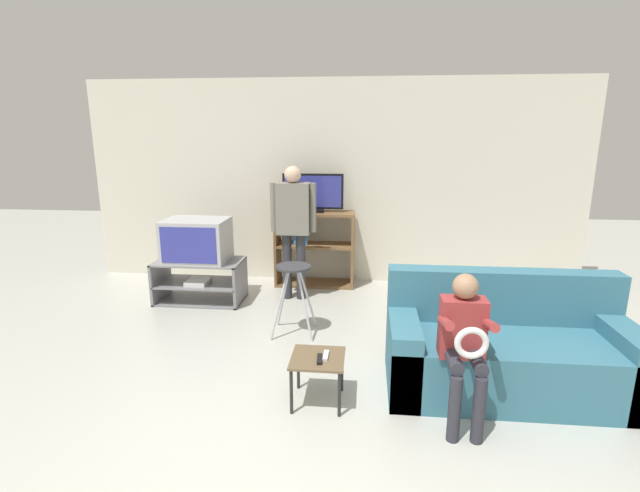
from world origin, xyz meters
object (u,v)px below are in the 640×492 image
object	(u,v)px
folding_stool	(294,279)
couch	(507,352)
remote_control_black	(320,359)
person_standing_adult	(293,220)
television_main	(197,240)
remote_control_white	(326,356)
television_flat	(313,194)
snack_table	(318,363)
media_shelf	(315,248)
person_seated_child	(464,338)
tv_stand	(200,281)

from	to	relation	value
folding_stool	couch	size ratio (longest dim) A/B	0.39
remote_control_black	person_standing_adult	distance (m)	2.35
television_main	remote_control_white	distance (m)	2.60
television_flat	person_standing_adult	world-z (taller)	person_standing_adult
television_main	person_standing_adult	xyz separation A→B (m)	(1.09, 0.20, 0.22)
couch	remote_control_white	bearing A→B (deg)	-166.43
snack_table	remote_control_black	world-z (taller)	remote_control_black
television_flat	media_shelf	bearing A→B (deg)	-18.69
television_flat	snack_table	bearing A→B (deg)	-82.72
television_main	remote_control_white	bearing A→B (deg)	-49.70
remote_control_white	person_seated_child	xyz separation A→B (m)	(0.93, -0.14, 0.25)
television_flat	folding_stool	size ratio (longest dim) A/B	1.10
remote_control_black	person_standing_adult	bearing A→B (deg)	99.16
remote_control_white	person_seated_child	distance (m)	0.97
remote_control_black	television_flat	bearing A→B (deg)	93.24
television_flat	person_seated_child	size ratio (longest dim) A/B	0.74
snack_table	media_shelf	bearing A→B (deg)	96.85
folding_stool	remote_control_black	xyz separation A→B (m)	(0.38, -1.22, -0.19)
folding_stool	couch	distance (m)	1.98
couch	person_seated_child	size ratio (longest dim) A/B	1.75
person_seated_child	tv_stand	bearing A→B (deg)	140.85
snack_table	person_seated_child	world-z (taller)	person_seated_child
media_shelf	person_standing_adult	bearing A→B (deg)	-109.10
remote_control_white	couch	size ratio (longest dim) A/B	0.08
television_flat	folding_stool	world-z (taller)	television_flat
remote_control_black	folding_stool	bearing A→B (deg)	102.88
remote_control_white	person_standing_adult	bearing A→B (deg)	105.31
tv_stand	remote_control_black	bearing A→B (deg)	-51.29
television_flat	snack_table	world-z (taller)	television_flat
tv_stand	person_seated_child	bearing A→B (deg)	-39.15
tv_stand	person_standing_adult	size ratio (longest dim) A/B	0.64
tv_stand	remote_control_black	xyz separation A→B (m)	(1.61, -2.01, 0.13)
television_flat	person_seated_child	world-z (taller)	television_flat
folding_stool	snack_table	bearing A→B (deg)	-73.01
person_seated_child	folding_stool	bearing A→B (deg)	135.81
tv_stand	media_shelf	size ratio (longest dim) A/B	0.99
television_flat	snack_table	distance (m)	2.87
tv_stand	media_shelf	distance (m)	1.49
television_main	remote_control_black	size ratio (longest dim) A/B	4.93
tv_stand	folding_stool	distance (m)	1.50
tv_stand	person_seated_child	xyz separation A→B (m)	(2.58, -2.10, 0.38)
television_main	person_standing_adult	world-z (taller)	person_standing_adult
tv_stand	television_main	size ratio (longest dim) A/B	1.41
media_shelf	remote_control_black	size ratio (longest dim) A/B	6.98
remote_control_white	couch	world-z (taller)	couch
couch	person_standing_adult	size ratio (longest dim) A/B	1.15
media_shelf	snack_table	distance (m)	2.73
media_shelf	television_flat	size ratio (longest dim) A/B	1.31
snack_table	television_main	bearing A→B (deg)	129.17
tv_stand	person_seated_child	size ratio (longest dim) A/B	0.97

